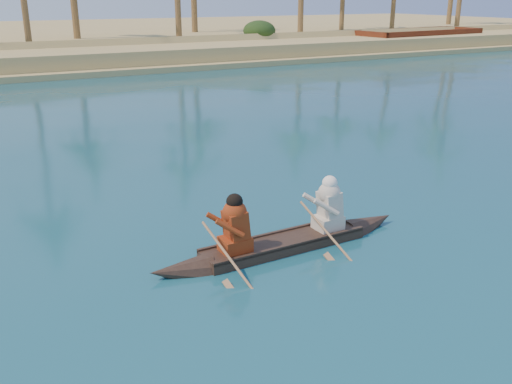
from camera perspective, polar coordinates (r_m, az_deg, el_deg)
ground at (r=13.35m, az=-21.73°, el=-2.86°), size 160.00×160.00×0.00m
canoe at (r=11.07m, az=2.78°, el=-4.29°), size 5.51×0.87×1.51m
barge_right at (r=55.01m, az=15.95°, el=14.33°), size 12.56×5.00×2.05m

